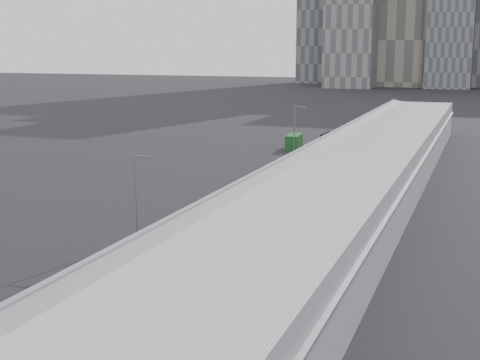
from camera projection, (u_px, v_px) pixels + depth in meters
The scene contains 17 objects.
sidewalk at pixel (308, 221), 70.57m from camera, with size 10.00×170.00×0.12m, color gray.
lane_line at pixel (216, 213), 74.16m from camera, with size 0.12×160.00×0.02m, color gold.
depot at pixel (346, 192), 68.53m from camera, with size 12.45×160.40×7.20m.
bus_1 at pixel (75, 313), 41.89m from camera, with size 3.06×13.87×4.04m.
bus_2 at pixel (147, 262), 52.27m from camera, with size 2.82×12.66×3.69m.
bus_3 at pixel (217, 222), 64.68m from camera, with size 2.92×12.33×3.58m.
bus_4 at pixel (269, 190), 78.85m from camera, with size 2.80×12.33×3.59m.
bus_5 at pixel (301, 166), 93.80m from camera, with size 3.03×13.69×3.99m.
bus_6 at pixel (324, 152), 106.33m from camera, with size 3.06×13.83×4.03m.
tree_1 at pixel (199, 242), 50.95m from camera, with size 1.43×1.43×4.24m.
tree_2 at pixel (293, 180), 75.39m from camera, with size 1.79×1.79×4.27m.
tree_3 at pixel (339, 152), 96.81m from camera, with size 1.09×1.09×3.87m.
tree_4 at pixel (363, 134), 114.60m from camera, with size 1.21×1.21×4.19m.
street_lamp_near at pixel (138, 192), 62.45m from camera, with size 2.04×0.22×8.31m.
street_lamp_far at pixel (296, 127), 112.72m from camera, with size 2.04×0.22×8.54m.
shipping_container at pixel (294, 142), 120.88m from camera, with size 2.30×6.02×2.69m, color #134018.
suv at pixel (329, 135), 135.64m from camera, with size 2.30×4.98×1.39m, color black.
Camera 1 is at (26.09, -11.60, 18.03)m, focal length 50.00 mm.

